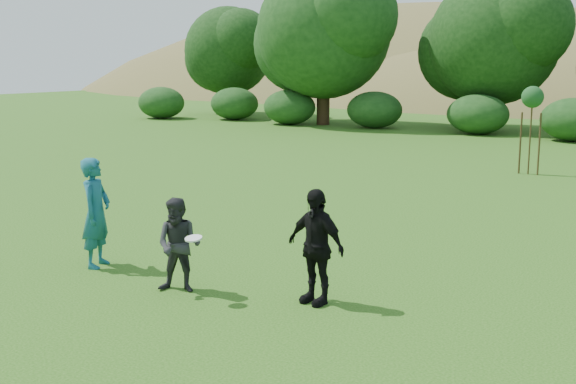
% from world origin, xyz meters
% --- Properties ---
extents(ground, '(120.00, 120.00, 0.00)m').
position_xyz_m(ground, '(0.00, 0.00, 0.00)').
color(ground, '#19470C').
rests_on(ground, ground).
extents(player_teal, '(0.71, 0.85, 1.98)m').
position_xyz_m(player_teal, '(-2.12, -0.07, 0.99)').
color(player_teal, '#175768').
rests_on(player_teal, ground).
extents(player_grey, '(0.91, 0.82, 1.53)m').
position_xyz_m(player_grey, '(0.09, -0.37, 0.77)').
color(player_grey, '#29292C').
rests_on(player_grey, ground).
extents(player_black, '(1.11, 0.60, 1.79)m').
position_xyz_m(player_black, '(2.20, 0.34, 0.89)').
color(player_black, black).
rests_on(player_black, ground).
extents(frisbee, '(0.27, 0.27, 0.07)m').
position_xyz_m(frisbee, '(0.57, -0.58, 0.99)').
color(frisbee, white).
rests_on(frisbee, ground).
extents(sapling, '(0.70, 0.70, 2.85)m').
position_xyz_m(sapling, '(1.65, 14.93, 2.42)').
color(sapling, '#3B2D17').
rests_on(sapling, ground).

